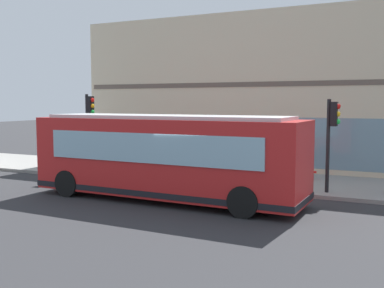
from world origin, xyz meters
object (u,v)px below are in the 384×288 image
(fire_hydrant, at_px, (311,171))
(pedestrian_near_hydrant, at_px, (188,156))
(city_bus_nearside, at_px, (165,157))
(traffic_light_down_block, at_px, (89,118))
(traffic_light_near_corner, at_px, (332,128))
(pedestrian_by_light_pole, at_px, (165,154))

(fire_hydrant, bearing_deg, pedestrian_near_hydrant, 115.22)
(city_bus_nearside, distance_m, pedestrian_near_hydrant, 3.67)
(fire_hydrant, relative_size, pedestrian_near_hydrant, 0.41)
(traffic_light_down_block, bearing_deg, fire_hydrant, -73.93)
(traffic_light_near_corner, bearing_deg, city_bus_nearside, 120.94)
(pedestrian_by_light_pole, bearing_deg, pedestrian_near_hydrant, -123.79)
(traffic_light_near_corner, relative_size, traffic_light_down_block, 0.93)
(city_bus_nearside, distance_m, traffic_light_down_block, 6.62)
(city_bus_nearside, relative_size, fire_hydrant, 13.66)
(traffic_light_near_corner, distance_m, pedestrian_by_light_pole, 8.23)
(traffic_light_near_corner, height_order, fire_hydrant, traffic_light_near_corner)
(traffic_light_down_block, bearing_deg, traffic_light_near_corner, -89.31)
(traffic_light_near_corner, distance_m, fire_hydrant, 3.61)
(city_bus_nearside, xyz_separation_m, traffic_light_near_corner, (3.18, -5.30, 1.03))
(traffic_light_down_block, height_order, fire_hydrant, traffic_light_down_block)
(city_bus_nearside, bearing_deg, traffic_light_down_block, 62.11)
(fire_hydrant, bearing_deg, city_bus_nearside, 145.19)
(traffic_light_down_block, relative_size, pedestrian_near_hydrant, 2.08)
(pedestrian_near_hydrant, bearing_deg, city_bus_nearside, -166.94)
(fire_hydrant, bearing_deg, pedestrian_by_light_pole, 99.33)
(traffic_light_near_corner, xyz_separation_m, fire_hydrant, (2.70, 1.22, -2.08))
(traffic_light_near_corner, distance_m, traffic_light_down_block, 11.05)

